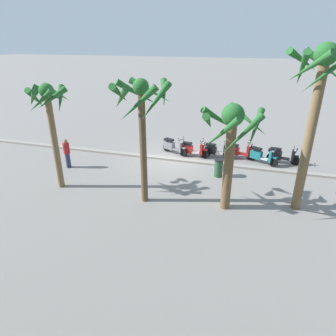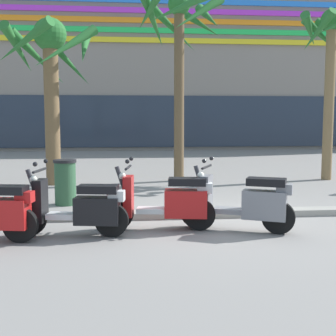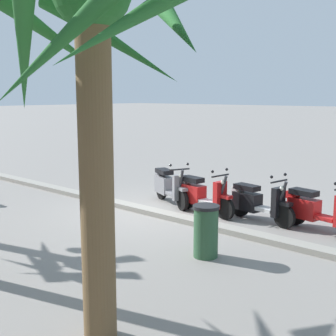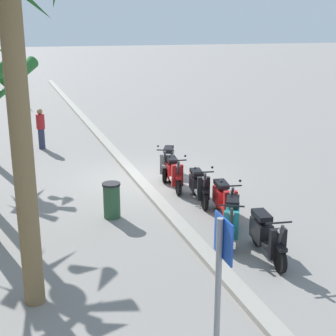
# 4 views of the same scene
# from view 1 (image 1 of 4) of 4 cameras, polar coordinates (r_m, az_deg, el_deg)

# --- Properties ---
(ground_plane) EXTENTS (200.00, 200.00, 0.00)m
(ground_plane) POSITION_cam_1_polar(r_m,az_deg,el_deg) (17.51, 0.94, 1.61)
(ground_plane) COLOR gray
(curb_strip) EXTENTS (60.00, 0.36, 0.12)m
(curb_strip) POSITION_cam_1_polar(r_m,az_deg,el_deg) (17.45, 0.90, 1.73)
(curb_strip) COLOR gray
(curb_strip) RESTS_ON ground
(scooter_black_gap_after_mid) EXTENTS (1.83, 0.61, 1.04)m
(scooter_black_gap_after_mid) POSITION_cam_1_polar(r_m,az_deg,el_deg) (18.07, 20.96, 2.26)
(scooter_black_gap_after_mid) COLOR black
(scooter_black_gap_after_mid) RESTS_ON ground
(scooter_teal_mid_front) EXTENTS (1.67, 0.98, 1.04)m
(scooter_teal_mid_front) POSITION_cam_1_polar(r_m,az_deg,el_deg) (17.72, 17.46, 2.34)
(scooter_teal_mid_front) COLOR black
(scooter_teal_mid_front) RESTS_ON ground
(scooter_red_second_in_line) EXTENTS (1.79, 0.64, 1.17)m
(scooter_red_second_in_line) POSITION_cam_1_polar(r_m,az_deg,el_deg) (18.08, 13.36, 3.21)
(scooter_red_second_in_line) COLOR black
(scooter_red_second_in_line) RESTS_ON ground
(scooter_black_last_in_row) EXTENTS (1.80, 0.64, 1.17)m
(scooter_black_last_in_row) POSITION_cam_1_polar(r_m,az_deg,el_deg) (17.99, 9.14, 3.42)
(scooter_black_last_in_row) COLOR black
(scooter_black_last_in_row) RESTS_ON ground
(scooter_red_tail_end) EXTENTS (1.85, 0.63, 1.17)m
(scooter_red_tail_end) POSITION_cam_1_polar(r_m,az_deg,el_deg) (17.92, 4.58, 3.64)
(scooter_red_tail_end) COLOR black
(scooter_red_tail_end) RESTS_ON ground
(scooter_grey_far_back) EXTENTS (1.74, 0.95, 1.17)m
(scooter_grey_far_back) POSITION_cam_1_polar(r_m,az_deg,el_deg) (18.39, 0.94, 4.27)
(scooter_grey_far_back) COLOR black
(scooter_grey_far_back) RESTS_ON ground
(palm_tree_near_sign) EXTENTS (1.99, 1.98, 4.90)m
(palm_tree_near_sign) POSITION_cam_1_polar(r_m,az_deg,el_deg) (14.09, -22.03, 10.56)
(palm_tree_near_sign) COLOR olive
(palm_tree_near_sign) RESTS_ON ground
(palm_tree_far_corner) EXTENTS (2.48, 2.59, 6.54)m
(palm_tree_far_corner) POSITION_cam_1_polar(r_m,az_deg,el_deg) (12.25, 27.03, 13.05)
(palm_tree_far_corner) COLOR olive
(palm_tree_far_corner) RESTS_ON ground
(palm_tree_by_mall_entrance) EXTENTS (2.52, 2.54, 5.27)m
(palm_tree_by_mall_entrance) POSITION_cam_1_polar(r_m,az_deg,el_deg) (11.78, -5.17, 11.49)
(palm_tree_by_mall_entrance) COLOR brown
(palm_tree_by_mall_entrance) RESTS_ON ground
(palm_tree_mid_walkway) EXTENTS (2.71, 2.63, 4.44)m
(palm_tree_mid_walkway) POSITION_cam_1_polar(r_m,az_deg,el_deg) (11.62, 12.17, 6.41)
(palm_tree_mid_walkway) COLOR brown
(palm_tree_mid_walkway) RESTS_ON ground
(pedestrian_strolling_near_curb) EXTENTS (0.34, 0.34, 1.65)m
(pedestrian_strolling_near_curb) POSITION_cam_1_polar(r_m,az_deg,el_deg) (17.09, -18.97, 2.81)
(pedestrian_strolling_near_curb) COLOR #2D3351
(pedestrian_strolling_near_curb) RESTS_ON ground
(litter_bin) EXTENTS (0.48, 0.48, 0.95)m
(litter_bin) POSITION_cam_1_polar(r_m,az_deg,el_deg) (15.47, 9.75, 0.07)
(litter_bin) COLOR #2D5638
(litter_bin) RESTS_ON ground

